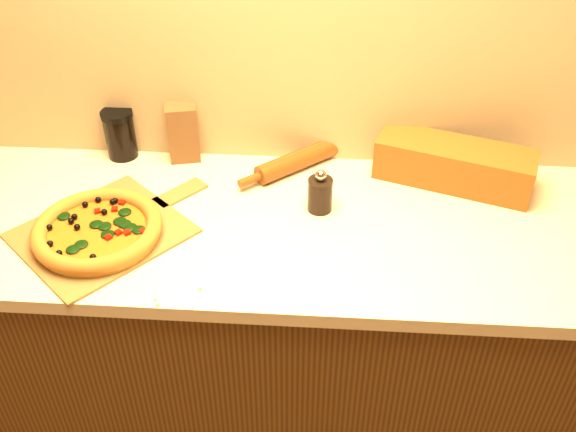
% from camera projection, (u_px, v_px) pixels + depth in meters
% --- Properties ---
extents(cabinet, '(2.80, 0.65, 0.86)m').
position_uv_depth(cabinet, '(277.00, 337.00, 2.03)').
color(cabinet, '#43240E').
rests_on(cabinet, ground).
extents(countertop, '(2.84, 0.68, 0.04)m').
position_uv_depth(countertop, '(275.00, 227.00, 1.75)').
color(countertop, beige).
rests_on(countertop, cabinet).
extents(pizza_peel, '(0.53, 0.54, 0.01)m').
position_uv_depth(pizza_peel, '(107.00, 230.00, 1.70)').
color(pizza_peel, brown).
rests_on(pizza_peel, countertop).
extents(pizza, '(0.34, 0.34, 0.05)m').
position_uv_depth(pizza, '(98.00, 230.00, 1.66)').
color(pizza, '#AA7E2A').
rests_on(pizza, pizza_peel).
extents(pepper_grinder, '(0.07, 0.07, 0.13)m').
position_uv_depth(pepper_grinder, '(320.00, 193.00, 1.75)').
color(pepper_grinder, black).
rests_on(pepper_grinder, countertop).
extents(rolling_pin, '(0.35, 0.30, 0.06)m').
position_uv_depth(rolling_pin, '(300.00, 160.00, 1.93)').
color(rolling_pin, '#602C10').
rests_on(rolling_pin, countertop).
extents(bread_bag, '(0.47, 0.28, 0.12)m').
position_uv_depth(bread_bag, '(454.00, 164.00, 1.85)').
color(bread_bag, brown).
rests_on(bread_bag, countertop).
extents(paper_bag, '(0.10, 0.09, 0.18)m').
position_uv_depth(paper_bag, '(183.00, 132.00, 1.94)').
color(paper_bag, brown).
rests_on(paper_bag, countertop).
extents(dark_jar, '(0.10, 0.10, 0.15)m').
position_uv_depth(dark_jar, '(120.00, 134.00, 1.95)').
color(dark_jar, black).
rests_on(dark_jar, countertop).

